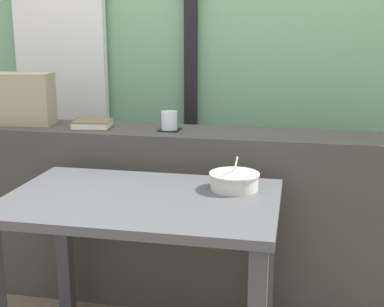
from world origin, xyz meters
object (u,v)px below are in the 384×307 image
at_px(coaster_square, 169,130).
at_px(breakfast_table, 142,226).
at_px(soup_bowl, 234,181).
at_px(throw_pillow, 21,99).
at_px(closed_book, 92,124).
at_px(juice_glass, 169,121).

bearing_deg(coaster_square, breakfast_table, -87.41).
height_order(breakfast_table, soup_bowl, soup_bowl).
distance_m(throw_pillow, soup_bowl, 1.23).
xyz_separation_m(breakfast_table, soup_bowl, (0.34, 0.17, 0.16)).
bearing_deg(breakfast_table, soup_bowl, 26.12).
bearing_deg(closed_book, coaster_square, 0.56).
distance_m(coaster_square, closed_book, 0.39).
relative_size(breakfast_table, coaster_square, 10.49).
relative_size(breakfast_table, closed_book, 5.16).
height_order(juice_glass, throw_pillow, throw_pillow).
bearing_deg(throw_pillow, soup_bowl, -19.58).
bearing_deg(coaster_square, closed_book, -179.44).
height_order(closed_book, throw_pillow, throw_pillow).
relative_size(juice_glass, throw_pillow, 0.27).
bearing_deg(breakfast_table, throw_pillow, 144.46).
xyz_separation_m(juice_glass, throw_pillow, (-0.77, 0.01, 0.09)).
distance_m(breakfast_table, soup_bowl, 0.41).
bearing_deg(closed_book, juice_glass, 0.56).
xyz_separation_m(coaster_square, soup_bowl, (0.36, -0.39, -0.12)).
relative_size(breakfast_table, juice_glass, 11.96).
height_order(juice_glass, closed_book, juice_glass).
relative_size(coaster_square, throw_pillow, 0.31).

